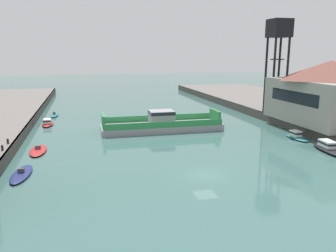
{
  "coord_description": "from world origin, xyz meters",
  "views": [
    {
      "loc": [
        -13.17,
        -33.93,
        13.55
      ],
      "look_at": [
        0.0,
        17.56,
        2.0
      ],
      "focal_mm": 35.54,
      "sensor_mm": 36.0,
      "label": 1
    }
  ],
  "objects_px": {
    "moored_boat_far_right": "(329,148)",
    "crane_tower": "(279,37)",
    "warehouse_shed": "(329,91)",
    "moored_boat_mid_right": "(54,115)",
    "moored_boat_mid_left": "(21,174)",
    "moored_boat_near_left": "(296,136)",
    "moored_boat_near_right": "(48,123)",
    "moored_boat_far_left": "(38,150)",
    "chain_ferry": "(161,124)"
  },
  "relations": [
    {
      "from": "moored_boat_far_right",
      "to": "crane_tower",
      "type": "bearing_deg",
      "value": 78.52
    },
    {
      "from": "moored_boat_far_right",
      "to": "warehouse_shed",
      "type": "bearing_deg",
      "value": 52.67
    },
    {
      "from": "moored_boat_mid_right",
      "to": "crane_tower",
      "type": "xyz_separation_m",
      "value": [
        44.16,
        -17.1,
        16.48
      ]
    },
    {
      "from": "moored_boat_mid_left",
      "to": "moored_boat_far_right",
      "type": "distance_m",
      "value": 40.58
    },
    {
      "from": "moored_boat_mid_left",
      "to": "warehouse_shed",
      "type": "distance_m",
      "value": 50.86
    },
    {
      "from": "moored_boat_near_left",
      "to": "warehouse_shed",
      "type": "distance_m",
      "value": 11.54
    },
    {
      "from": "moored_boat_near_right",
      "to": "crane_tower",
      "type": "xyz_separation_m",
      "value": [
        44.68,
        -7.36,
        16.23
      ]
    },
    {
      "from": "moored_boat_near_right",
      "to": "moored_boat_mid_left",
      "type": "height_order",
      "value": "moored_boat_near_right"
    },
    {
      "from": "moored_boat_mid_right",
      "to": "moored_boat_far_left",
      "type": "bearing_deg",
      "value": -90.2
    },
    {
      "from": "chain_ferry",
      "to": "moored_boat_far_left",
      "type": "bearing_deg",
      "value": -155.79
    },
    {
      "from": "moored_boat_far_left",
      "to": "crane_tower",
      "type": "relative_size",
      "value": 0.34
    },
    {
      "from": "moored_boat_mid_left",
      "to": "moored_boat_mid_right",
      "type": "relative_size",
      "value": 1.26
    },
    {
      "from": "moored_boat_mid_left",
      "to": "moored_boat_near_right",
      "type": "bearing_deg",
      "value": 89.46
    },
    {
      "from": "moored_boat_mid_left",
      "to": "warehouse_shed",
      "type": "xyz_separation_m",
      "value": [
        49.23,
        10.75,
        6.9
      ]
    },
    {
      "from": "chain_ferry",
      "to": "moored_boat_near_right",
      "type": "relative_size",
      "value": 3.57
    },
    {
      "from": "moored_boat_far_left",
      "to": "warehouse_shed",
      "type": "bearing_deg",
      "value": 1.4
    },
    {
      "from": "moored_boat_mid_left",
      "to": "warehouse_shed",
      "type": "relative_size",
      "value": 0.35
    },
    {
      "from": "moored_boat_near_left",
      "to": "moored_boat_mid_right",
      "type": "relative_size",
      "value": 1.0
    },
    {
      "from": "warehouse_shed",
      "to": "moored_boat_near_right",
      "type": "bearing_deg",
      "value": 160.32
    },
    {
      "from": "moored_boat_far_right",
      "to": "crane_tower",
      "type": "relative_size",
      "value": 0.41
    },
    {
      "from": "chain_ferry",
      "to": "moored_boat_far_left",
      "type": "relative_size",
      "value": 3.48
    },
    {
      "from": "moored_boat_near_right",
      "to": "crane_tower",
      "type": "distance_m",
      "value": 48.1
    },
    {
      "from": "moored_boat_near_left",
      "to": "crane_tower",
      "type": "xyz_separation_m",
      "value": [
        4.36,
        13.98,
        16.21
      ]
    },
    {
      "from": "moored_boat_near_right",
      "to": "moored_boat_mid_right",
      "type": "height_order",
      "value": "moored_boat_near_right"
    },
    {
      "from": "chain_ferry",
      "to": "moored_boat_mid_right",
      "type": "height_order",
      "value": "chain_ferry"
    },
    {
      "from": "warehouse_shed",
      "to": "crane_tower",
      "type": "height_order",
      "value": "crane_tower"
    },
    {
      "from": "moored_boat_far_right",
      "to": "moored_boat_mid_left",
      "type": "bearing_deg",
      "value": 179.16
    },
    {
      "from": "moored_boat_mid_right",
      "to": "moored_boat_mid_left",
      "type": "bearing_deg",
      "value": -91.18
    },
    {
      "from": "moored_boat_mid_left",
      "to": "moored_boat_far_right",
      "type": "relative_size",
      "value": 0.86
    },
    {
      "from": "moored_boat_near_left",
      "to": "moored_boat_far_right",
      "type": "distance_m",
      "value": 7.52
    },
    {
      "from": "moored_boat_far_left",
      "to": "moored_boat_near_left",
      "type": "bearing_deg",
      "value": -3.79
    },
    {
      "from": "chain_ferry",
      "to": "moored_boat_near_left",
      "type": "relative_size",
      "value": 4.22
    },
    {
      "from": "moored_boat_near_right",
      "to": "moored_boat_far_left",
      "type": "distance_m",
      "value": 18.71
    },
    {
      "from": "moored_boat_mid_left",
      "to": "moored_boat_near_left",
      "type": "bearing_deg",
      "value": 9.68
    },
    {
      "from": "moored_boat_near_left",
      "to": "moored_boat_near_right",
      "type": "bearing_deg",
      "value": 152.11
    },
    {
      "from": "chain_ferry",
      "to": "moored_boat_mid_right",
      "type": "bearing_deg",
      "value": 135.8
    },
    {
      "from": "moored_boat_mid_right",
      "to": "warehouse_shed",
      "type": "height_order",
      "value": "warehouse_shed"
    },
    {
      "from": "moored_boat_near_right",
      "to": "moored_boat_mid_left",
      "type": "bearing_deg",
      "value": -90.54
    },
    {
      "from": "warehouse_shed",
      "to": "moored_boat_far_right",
      "type": "bearing_deg",
      "value": -127.33
    },
    {
      "from": "moored_boat_mid_left",
      "to": "moored_boat_mid_right",
      "type": "height_order",
      "value": "moored_boat_mid_right"
    },
    {
      "from": "moored_boat_near_left",
      "to": "crane_tower",
      "type": "height_order",
      "value": "crane_tower"
    },
    {
      "from": "moored_boat_mid_right",
      "to": "warehouse_shed",
      "type": "bearing_deg",
      "value": -29.36
    },
    {
      "from": "moored_boat_near_right",
      "to": "moored_boat_mid_left",
      "type": "relative_size",
      "value": 0.93
    },
    {
      "from": "chain_ferry",
      "to": "moored_boat_far_right",
      "type": "height_order",
      "value": "chain_ferry"
    },
    {
      "from": "moored_boat_near_right",
      "to": "moored_boat_near_left",
      "type": "bearing_deg",
      "value": -27.89
    },
    {
      "from": "moored_boat_near_right",
      "to": "moored_boat_far_right",
      "type": "bearing_deg",
      "value": -35.6
    },
    {
      "from": "moored_boat_mid_left",
      "to": "moored_boat_mid_right",
      "type": "xyz_separation_m",
      "value": [
        0.78,
        38.01,
        0.02
      ]
    },
    {
      "from": "moored_boat_mid_right",
      "to": "moored_boat_far_left",
      "type": "xyz_separation_m",
      "value": [
        -0.1,
        -28.44,
        -0.01
      ]
    },
    {
      "from": "moored_boat_far_left",
      "to": "warehouse_shed",
      "type": "distance_m",
      "value": 49.05
    },
    {
      "from": "moored_boat_near_right",
      "to": "moored_boat_far_right",
      "type": "relative_size",
      "value": 0.8
    }
  ]
}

